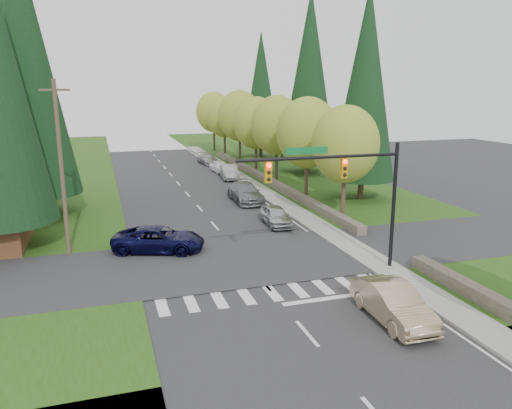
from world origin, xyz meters
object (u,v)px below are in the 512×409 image
parked_car_a (276,216)px  parked_car_b (245,193)px  sedan_champagne (393,303)px  parked_car_d (220,166)px  parked_car_c (229,172)px  parked_car_e (208,159)px  suv_navy (159,239)px

parked_car_a → parked_car_b: size_ratio=0.73×
sedan_champagne → parked_car_b: 23.13m
sedan_champagne → parked_car_b: bearing=90.7°
sedan_champagne → parked_car_a: size_ratio=1.20×
sedan_champagne → parked_car_d: bearing=89.0°
parked_car_b → parked_car_c: size_ratio=1.20×
parked_car_e → parked_car_c: bearing=-95.1°
suv_navy → sedan_champagne: bearing=-126.6°
parked_car_b → sedan_champagne: bearing=-90.3°
suv_navy → parked_car_d: (10.00, 26.34, -0.07)m
parked_car_c → parked_car_a: bearing=-87.7°
parked_car_d → parked_car_b: bearing=-100.4°
sedan_champagne → suv_navy: size_ratio=0.89×
parked_car_c → suv_navy: bearing=-107.8°
parked_car_a → parked_car_d: parked_car_a is taller
suv_navy → parked_car_b: (8.60, 11.10, 0.05)m
suv_navy → parked_car_d: 28.17m
parked_car_d → parked_car_a: bearing=-98.6°
sedan_champagne → parked_car_d: sedan_champagne is taller
parked_car_c → parked_car_d: bearing=96.6°
parked_car_b → parked_car_d: (1.40, 15.24, -0.12)m
parked_car_b → parked_car_e: bearing=86.9°
sedan_champagne → parked_car_e: (1.75, 44.89, -0.13)m
suv_navy → parked_car_d: suv_navy is taller
parked_car_d → parked_car_e: bearing=84.9°
parked_car_b → parked_car_a: bearing=-89.5°
sedan_champagne → parked_car_c: (1.75, 34.08, -0.04)m
parked_car_b → parked_car_c: 11.04m
sedan_champagne → parked_car_c: size_ratio=1.05×
suv_navy → parked_car_c: (10.00, 22.06, 0.00)m
parked_car_c → parked_car_e: (0.00, 10.81, -0.09)m
parked_car_c → parked_car_d: size_ratio=1.15×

